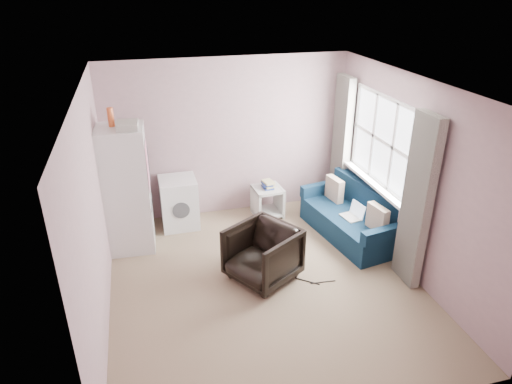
{
  "coord_description": "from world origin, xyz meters",
  "views": [
    {
      "loc": [
        -1.32,
        -4.59,
        3.54
      ],
      "look_at": [
        0.05,
        0.6,
        1.0
      ],
      "focal_mm": 32.0,
      "sensor_mm": 36.0,
      "label": 1
    }
  ],
  "objects_px": {
    "washing_machine": "(179,202)",
    "armchair": "(263,252)",
    "sofa": "(353,218)",
    "side_table": "(268,199)",
    "fridge": "(127,189)"
  },
  "relations": [
    {
      "from": "fridge",
      "to": "side_table",
      "type": "relative_size",
      "value": 3.35
    },
    {
      "from": "fridge",
      "to": "side_table",
      "type": "distance_m",
      "value": 2.26
    },
    {
      "from": "armchair",
      "to": "sofa",
      "type": "relative_size",
      "value": 0.44
    },
    {
      "from": "fridge",
      "to": "washing_machine",
      "type": "relative_size",
      "value": 2.6
    },
    {
      "from": "washing_machine",
      "to": "fridge",
      "type": "bearing_deg",
      "value": -148.89
    },
    {
      "from": "sofa",
      "to": "side_table",
      "type": "bearing_deg",
      "value": 128.73
    },
    {
      "from": "washing_machine",
      "to": "armchair",
      "type": "bearing_deg",
      "value": -62.72
    },
    {
      "from": "washing_machine",
      "to": "side_table",
      "type": "relative_size",
      "value": 1.29
    },
    {
      "from": "armchair",
      "to": "sofa",
      "type": "bearing_deg",
      "value": 81.62
    },
    {
      "from": "fridge",
      "to": "washing_machine",
      "type": "distance_m",
      "value": 0.98
    },
    {
      "from": "armchair",
      "to": "side_table",
      "type": "distance_m",
      "value": 1.73
    },
    {
      "from": "armchair",
      "to": "washing_machine",
      "type": "relative_size",
      "value": 1.01
    },
    {
      "from": "armchair",
      "to": "sofa",
      "type": "distance_m",
      "value": 1.75
    },
    {
      "from": "washing_machine",
      "to": "side_table",
      "type": "distance_m",
      "value": 1.42
    },
    {
      "from": "armchair",
      "to": "fridge",
      "type": "xyz_separation_m",
      "value": [
        -1.59,
        1.23,
        0.51
      ]
    }
  ]
}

